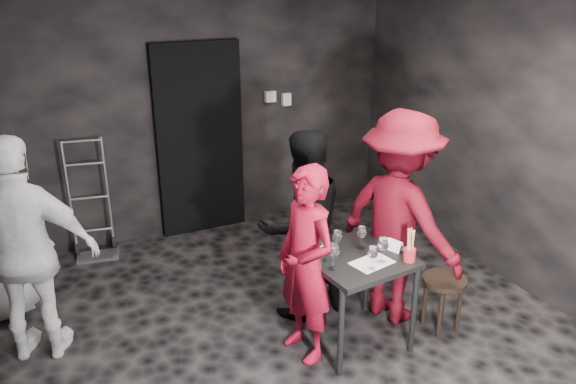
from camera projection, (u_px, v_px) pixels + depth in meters
name	position (u px, v px, depth m)	size (l,w,h in m)	color
floor	(301.00, 345.00, 4.44)	(4.50, 5.00, 0.02)	black
wall_back	(197.00, 112.00, 6.04)	(4.50, 0.04, 2.70)	black
wall_right	(533.00, 146.00, 4.86)	(0.04, 5.00, 2.70)	black
doorway	(200.00, 140.00, 6.10)	(0.95, 0.10, 2.10)	black
wallbox_upper	(270.00, 96.00, 6.31)	(0.12, 0.06, 0.12)	#B7B7B2
wallbox_lower	(286.00, 99.00, 6.41)	(0.10, 0.06, 0.14)	#B7B7B2
hand_truck	(95.00, 235.00, 5.80)	(0.41, 0.35, 1.24)	#B2B2B7
tasting_table	(357.00, 268.00, 4.27)	(0.72, 0.72, 0.75)	black
stool	(444.00, 288.00, 4.52)	(0.35, 0.35, 0.47)	black
server_red	(306.00, 264.00, 4.09)	(0.56, 0.37, 1.53)	maroon
woman_black	(302.00, 218.00, 4.59)	(0.85, 0.47, 1.74)	black
man_maroon	(401.00, 200.00, 4.47)	(1.37, 0.64, 2.12)	#570712
bystander_cream	(24.00, 235.00, 3.99)	(1.18, 0.56, 2.02)	white
tasting_mat	(372.00, 263.00, 4.14)	(0.30, 0.20, 0.00)	white
wine_glass_a	(333.00, 255.00, 4.02)	(0.08, 0.08, 0.22)	white
wine_glass_b	(323.00, 250.00, 4.14)	(0.07, 0.07, 0.18)	white
wine_glass_c	(337.00, 241.00, 4.26)	(0.07, 0.07, 0.20)	white
wine_glass_d	(373.00, 257.00, 4.01)	(0.08, 0.08, 0.20)	white
wine_glass_e	(383.00, 249.00, 4.11)	(0.08, 0.08, 0.22)	white
wine_glass_f	(362.00, 236.00, 4.33)	(0.08, 0.08, 0.20)	white
wine_bottle	(319.00, 248.00, 4.11)	(0.07, 0.07, 0.29)	black
breadstick_cup	(410.00, 245.00, 4.12)	(0.09, 0.09, 0.28)	red
reserved_card	(394.00, 246.00, 4.30)	(0.08, 0.12, 0.10)	white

